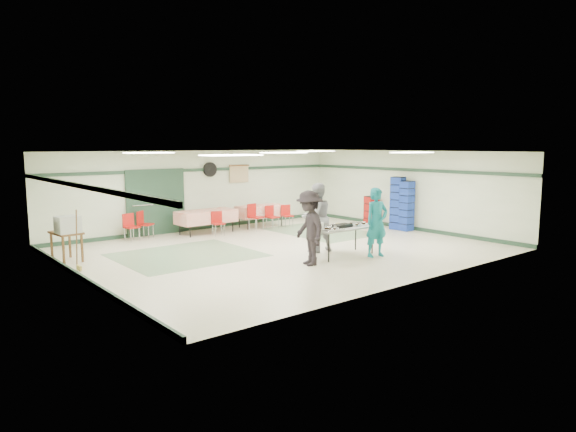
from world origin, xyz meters
TOP-DOWN VIEW (x-y plane):
  - floor at (0.00, 0.00)m, footprint 11.00×11.00m
  - ceiling at (0.00, 0.00)m, footprint 11.00×11.00m
  - wall_back at (0.00, 4.50)m, footprint 11.00×0.00m
  - wall_front at (0.00, -4.50)m, footprint 11.00×0.00m
  - wall_left at (-5.50, 0.00)m, footprint 0.00×9.00m
  - wall_right at (5.50, 0.00)m, footprint 0.00×9.00m
  - trim_back at (0.00, 4.47)m, footprint 11.00×0.06m
  - baseboard_back at (0.00, 4.47)m, footprint 11.00×0.06m
  - trim_left at (-5.47, 0.00)m, footprint 0.06×9.00m
  - baseboard_left at (-5.47, 0.00)m, footprint 0.06×9.00m
  - trim_right at (5.47, 0.00)m, footprint 0.06×9.00m
  - baseboard_right at (5.47, 0.00)m, footprint 0.06×9.00m
  - green_patch_a at (-2.50, 1.00)m, footprint 3.50×3.00m
  - green_patch_b at (2.80, 1.50)m, footprint 2.50×3.50m
  - double_door_left at (-2.20, 4.44)m, footprint 0.90×0.06m
  - double_door_right at (-1.25, 4.44)m, footprint 0.90×0.06m
  - door_frame at (-1.73, 4.42)m, footprint 2.00×0.03m
  - wall_fan at (0.30, 4.44)m, footprint 0.50×0.10m
  - scroll_banner at (1.50, 4.44)m, footprint 0.80×0.02m
  - serving_table at (0.66, -1.66)m, footprint 1.88×0.77m
  - sheet_tray_right at (1.25, -1.66)m, footprint 0.59×0.45m
  - sheet_tray_mid at (0.55, -1.54)m, footprint 0.63×0.48m
  - sheet_tray_left at (0.10, -1.80)m, footprint 0.55×0.42m
  - baking_pan at (0.64, -1.64)m, footprint 0.49×0.31m
  - foam_box_stack at (-0.23, -1.64)m, footprint 0.23×0.21m
  - volunteer_teal at (1.27, -2.27)m, footprint 0.73×0.55m
  - volunteer_grey at (0.45, -0.85)m, footprint 0.97×0.78m
  - volunteer_dark at (-0.72, -1.88)m, footprint 0.99×1.32m
  - dining_table_a at (1.85, 3.63)m, footprint 1.74×0.83m
  - dining_table_b at (-0.35, 3.63)m, footprint 1.99×0.94m
  - chair_a at (1.89, 3.05)m, footprint 0.39×0.40m
  - chair_b at (1.16, 3.06)m, footprint 0.51×0.51m
  - chair_c at (2.57, 3.05)m, footprint 0.44×0.44m
  - chair_d at (-0.28, 3.05)m, footprint 0.44×0.44m
  - chair_loose_a at (-2.35, 4.06)m, footprint 0.56×0.56m
  - chair_loose_b at (-2.83, 3.91)m, footprint 0.46×0.46m
  - crate_stack_blue_a at (5.15, -0.22)m, footprint 0.39×0.39m
  - crate_stack_red at (5.15, 1.35)m, footprint 0.48×0.48m
  - crate_stack_blue_b at (5.15, 0.18)m, footprint 0.48×0.48m
  - printer_table at (-5.15, 2.26)m, footprint 0.66×0.94m
  - office_printer at (-5.15, 2.07)m, footprint 0.56×0.50m
  - broom at (-5.23, 1.16)m, footprint 0.07×0.23m

SIDE VIEW (x-z plane):
  - floor at x=0.00m, z-range 0.00..0.00m
  - green_patch_a at x=-2.50m, z-range 0.00..0.01m
  - green_patch_b at x=2.80m, z-range 0.00..0.01m
  - baseboard_back at x=0.00m, z-range 0.00..0.12m
  - baseboard_left at x=-5.47m, z-range 0.00..0.12m
  - baseboard_right at x=5.47m, z-range 0.00..0.12m
  - chair_c at x=2.57m, z-range 0.08..0.86m
  - chair_d at x=-0.28m, z-range 0.08..0.86m
  - chair_a at x=1.89m, z-range 0.09..0.89m
  - chair_loose_b at x=-2.83m, z-range 0.09..0.92m
  - chair_loose_a at x=-2.35m, z-range 0.10..0.95m
  - crate_stack_red at x=5.15m, z-range 0.00..1.06m
  - chair_b at x=1.16m, z-range 0.10..1.02m
  - dining_table_a at x=1.85m, z-range 0.19..0.95m
  - dining_table_b at x=-0.35m, z-range 0.19..0.95m
  - printer_table at x=-5.15m, z-range 0.27..1.01m
  - serving_table at x=0.66m, z-range 0.34..1.10m
  - broom at x=-5.23m, z-range 0.03..1.43m
  - sheet_tray_right at x=1.25m, z-range 0.76..0.78m
  - sheet_tray_mid at x=0.55m, z-range 0.76..0.78m
  - sheet_tray_left at x=0.10m, z-range 0.76..0.78m
  - baking_pan at x=0.64m, z-range 0.76..0.84m
  - crate_stack_blue_a at x=5.15m, z-range 0.00..1.69m
  - foam_box_stack at x=-0.23m, z-range 0.76..0.97m
  - volunteer_teal at x=1.27m, z-range 0.00..1.80m
  - crate_stack_blue_b at x=5.15m, z-range 0.00..1.81m
  - volunteer_dark at x=-0.72m, z-range 0.00..1.81m
  - volunteer_grey at x=0.45m, z-range 0.00..1.87m
  - office_printer at x=-5.15m, z-range 0.75..1.16m
  - double_door_left at x=-2.20m, z-range 0.00..2.10m
  - double_door_right at x=-1.25m, z-range 0.00..2.10m
  - door_frame at x=-1.73m, z-range -0.02..2.12m
  - wall_back at x=0.00m, z-range -4.15..6.85m
  - wall_front at x=0.00m, z-range -4.15..6.85m
  - wall_left at x=-5.50m, z-range -3.15..5.85m
  - wall_right at x=5.50m, z-range -3.15..5.85m
  - scroll_banner at x=1.50m, z-range 1.55..2.15m
  - trim_back at x=0.00m, z-range 2.00..2.10m
  - trim_left at x=-5.47m, z-range 2.00..2.10m
  - trim_right at x=5.47m, z-range 2.00..2.10m
  - wall_fan at x=0.30m, z-range 1.80..2.30m
  - ceiling at x=0.00m, z-range 2.70..2.70m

